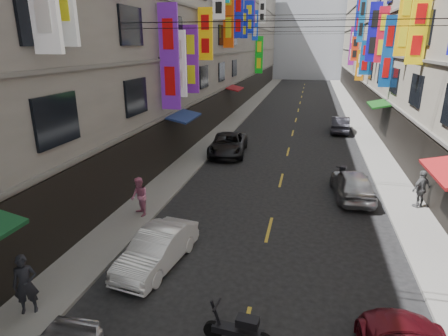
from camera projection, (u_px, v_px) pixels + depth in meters
The scene contains 18 objects.
sidewalk_left at pixel (237, 117), 38.78m from camera, with size 2.00×90.00×0.12m, color slate.
sidewalk_right at pixel (359, 122), 36.23m from camera, with size 2.00×90.00×0.12m, color slate.
building_row_left at pixel (179, 20), 37.10m from camera, with size 10.14×90.00×19.00m.
building_row_right at pixel (445, 16), 32.00m from camera, with size 10.14×90.00×19.00m.
haze_block at pixel (310, 26), 80.33m from camera, with size 18.00×8.00×22.00m, color #A4A9B6.
shop_signage at pixel (296, 18), 28.17m from camera, with size 14.00×55.00×12.44m.
street_awnings at pixel (265, 119), 22.05m from camera, with size 13.99×35.20×0.41m.
overhead_cables at pixel (296, 18), 23.66m from camera, with size 14.00×38.04×1.24m.
lane_markings at pixel (294, 126), 34.75m from camera, with size 0.12×80.20×0.01m.
scooter_crossing at pixel (239, 330), 9.31m from camera, with size 1.80×0.51×1.14m.
scooter_far_right at pixel (342, 175), 20.35m from camera, with size 0.69×1.77×1.14m.
car_left_mid at pixel (157, 249), 12.64m from camera, with size 1.34×3.84×1.26m, color white.
car_left_far at pixel (228, 144), 25.61m from camera, with size 2.33×5.06×1.41m, color black.
car_right_mid at pixel (352, 184), 18.31m from camera, with size 1.69×4.19×1.43m, color #A2A2A7.
car_right_far at pixel (340, 124), 32.08m from camera, with size 1.45×4.16×1.37m, color #26262D.
pedestrian_lnear at pixel (25, 284), 10.18m from camera, with size 0.64×0.58×1.75m, color black.
pedestrian_lfar at pixel (139, 197), 16.06m from camera, with size 0.84×0.57×1.72m, color #D06E95.
pedestrian_rfar at pixel (421, 189), 16.89m from camera, with size 1.03×0.59×1.76m, color slate.
Camera 1 is at (1.28, 4.18, 7.20)m, focal length 30.00 mm.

